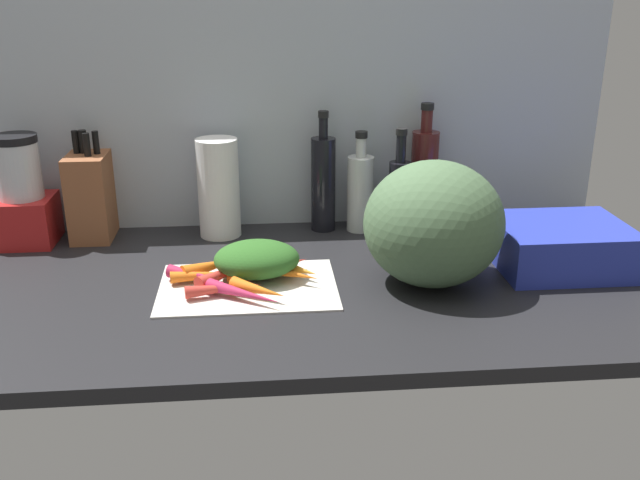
# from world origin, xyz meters

# --- Properties ---
(ground_plane) EXTENTS (1.70, 0.80, 0.03)m
(ground_plane) POSITION_xyz_m (0.00, 0.00, -0.01)
(ground_plane) COLOR black
(wall_back) EXTENTS (1.70, 0.03, 0.60)m
(wall_back) POSITION_xyz_m (0.00, 0.39, 0.30)
(wall_back) COLOR #ADB7C1
(wall_back) RESTS_ON ground_plane
(cutting_board) EXTENTS (0.37, 0.26, 0.01)m
(cutting_board) POSITION_xyz_m (-0.06, -0.03, 0.00)
(cutting_board) COLOR beige
(cutting_board) RESTS_ON ground_plane
(carrot_0) EXTENTS (0.14, 0.14, 0.03)m
(carrot_0) POSITION_xyz_m (-0.11, 0.00, 0.02)
(carrot_0) COLOR red
(carrot_0) RESTS_ON cutting_board
(carrot_1) EXTENTS (0.12, 0.08, 0.03)m
(carrot_1) POSITION_xyz_m (-0.18, -0.01, 0.02)
(carrot_1) COLOR #B2264C
(carrot_1) RESTS_ON cutting_board
(carrot_2) EXTENTS (0.12, 0.09, 0.03)m
(carrot_2) POSITION_xyz_m (-0.04, -0.10, 0.02)
(carrot_2) COLOR orange
(carrot_2) RESTS_ON cutting_board
(carrot_3) EXTENTS (0.16, 0.11, 0.03)m
(carrot_3) POSITION_xyz_m (0.01, -0.02, 0.03)
(carrot_3) COLOR orange
(carrot_3) RESTS_ON cutting_board
(carrot_4) EXTENTS (0.15, 0.11, 0.03)m
(carrot_4) POSITION_xyz_m (-0.14, 0.03, 0.02)
(carrot_4) COLOR orange
(carrot_4) RESTS_ON cutting_board
(carrot_5) EXTENTS (0.15, 0.09, 0.03)m
(carrot_5) POSITION_xyz_m (-0.03, 0.01, 0.02)
(carrot_5) COLOR orange
(carrot_5) RESTS_ON cutting_board
(carrot_6) EXTENTS (0.11, 0.09, 0.03)m
(carrot_6) POSITION_xyz_m (0.04, -0.00, 0.02)
(carrot_6) COLOR orange
(carrot_6) RESTS_ON cutting_board
(carrot_7) EXTENTS (0.15, 0.10, 0.03)m
(carrot_7) POSITION_xyz_m (0.00, 0.02, 0.02)
(carrot_7) COLOR red
(carrot_7) RESTS_ON cutting_board
(carrot_8) EXTENTS (0.16, 0.05, 0.03)m
(carrot_8) POSITION_xyz_m (-0.11, -0.08, 0.02)
(carrot_8) COLOR red
(carrot_8) RESTS_ON cutting_board
(carrot_9) EXTENTS (0.17, 0.04, 0.03)m
(carrot_9) POSITION_xyz_m (-0.14, -0.01, 0.02)
(carrot_9) COLOR orange
(carrot_9) RESTS_ON cutting_board
(carrot_10) EXTENTS (0.16, 0.12, 0.03)m
(carrot_10) POSITION_xyz_m (-0.07, -0.11, 0.02)
(carrot_10) COLOR #B2264C
(carrot_10) RESTS_ON cutting_board
(carrot_11) EXTENTS (0.13, 0.09, 0.03)m
(carrot_11) POSITION_xyz_m (-0.00, 0.02, 0.02)
(carrot_11) COLOR orange
(carrot_11) RESTS_ON cutting_board
(carrot_greens_pile) EXTENTS (0.18, 0.14, 0.08)m
(carrot_greens_pile) POSITION_xyz_m (-0.04, 0.01, 0.05)
(carrot_greens_pile) COLOR #2D6023
(carrot_greens_pile) RESTS_ON cutting_board
(winter_squash) EXTENTS (0.29, 0.28, 0.26)m
(winter_squash) POSITION_xyz_m (0.32, -0.04, 0.13)
(winter_squash) COLOR #4C6B47
(winter_squash) RESTS_ON ground_plane
(knife_block) EXTENTS (0.09, 0.14, 0.26)m
(knife_block) POSITION_xyz_m (-0.44, 0.31, 0.11)
(knife_block) COLOR brown
(knife_block) RESTS_ON ground_plane
(blender_appliance) EXTENTS (0.14, 0.14, 0.27)m
(blender_appliance) POSITION_xyz_m (-0.60, 0.28, 0.11)
(blender_appliance) COLOR red
(blender_appliance) RESTS_ON ground_plane
(paper_towel_roll) EXTENTS (0.10, 0.10, 0.24)m
(paper_towel_roll) POSITION_xyz_m (-0.13, 0.30, 0.12)
(paper_towel_roll) COLOR white
(paper_towel_roll) RESTS_ON ground_plane
(bottle_0) EXTENTS (0.06, 0.06, 0.30)m
(bottle_0) POSITION_xyz_m (0.13, 0.32, 0.12)
(bottle_0) COLOR black
(bottle_0) RESTS_ON ground_plane
(bottle_1) EXTENTS (0.07, 0.07, 0.25)m
(bottle_1) POSITION_xyz_m (0.22, 0.30, 0.10)
(bottle_1) COLOR silver
(bottle_1) RESTS_ON ground_plane
(bottle_2) EXTENTS (0.05, 0.05, 0.27)m
(bottle_2) POSITION_xyz_m (0.31, 0.28, 0.10)
(bottle_2) COLOR black
(bottle_2) RESTS_ON ground_plane
(bottle_3) EXTENTS (0.07, 0.07, 0.32)m
(bottle_3) POSITION_xyz_m (0.39, 0.32, 0.13)
(bottle_3) COLOR #471919
(bottle_3) RESTS_ON ground_plane
(dish_rack) EXTENTS (0.28, 0.23, 0.10)m
(dish_rack) POSITION_xyz_m (0.63, 0.02, 0.05)
(dish_rack) COLOR #2838AD
(dish_rack) RESTS_ON ground_plane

